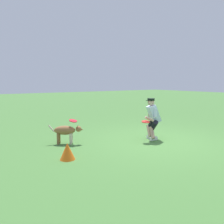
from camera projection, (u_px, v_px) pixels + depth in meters
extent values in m
plane|color=#416F34|center=(158.00, 141.00, 7.06)|extent=(60.00, 60.00, 0.00)
cube|color=silver|center=(150.00, 136.00, 7.48)|extent=(0.26, 0.10, 0.10)
cylinder|color=tan|center=(149.00, 131.00, 7.44)|extent=(0.22, 0.33, 0.37)
cylinder|color=black|center=(151.00, 124.00, 7.40)|extent=(0.30, 0.43, 0.37)
cube|color=silver|center=(154.00, 139.00, 7.21)|extent=(0.26, 0.10, 0.10)
cylinder|color=tan|center=(152.00, 133.00, 7.17)|extent=(0.22, 0.33, 0.37)
cylinder|color=black|center=(154.00, 125.00, 7.17)|extent=(0.30, 0.43, 0.37)
cube|color=silver|center=(154.00, 114.00, 7.25)|extent=(0.51, 0.47, 0.58)
cylinder|color=silver|center=(151.00, 111.00, 7.43)|extent=(0.14, 0.16, 0.29)
cylinder|color=silver|center=(156.00, 113.00, 7.04)|extent=(0.14, 0.16, 0.29)
cylinder|color=tan|center=(149.00, 119.00, 7.01)|extent=(0.30, 0.19, 0.19)
cylinder|color=tan|center=(149.00, 116.00, 7.46)|extent=(0.13, 0.16, 0.27)
sphere|color=tan|center=(151.00, 102.00, 7.18)|extent=(0.21, 0.21, 0.21)
cylinder|color=black|center=(151.00, 99.00, 7.17)|extent=(0.22, 0.22, 0.07)
cylinder|color=black|center=(148.00, 100.00, 7.15)|extent=(0.12, 0.12, 0.02)
ellipsoid|color=olive|center=(65.00, 130.00, 6.77)|extent=(0.66, 0.57, 0.27)
ellipsoid|color=beige|center=(70.00, 131.00, 6.77)|extent=(0.13, 0.19, 0.16)
sphere|color=olive|center=(79.00, 129.00, 6.76)|extent=(0.17, 0.17, 0.17)
cone|color=olive|center=(82.00, 130.00, 6.77)|extent=(0.13, 0.13, 0.09)
cone|color=olive|center=(78.00, 127.00, 6.70)|extent=(0.06, 0.06, 0.07)
cone|color=olive|center=(78.00, 126.00, 6.81)|extent=(0.06, 0.06, 0.07)
cylinder|color=beige|center=(71.00, 139.00, 6.72)|extent=(0.10, 0.10, 0.32)
cylinder|color=beige|center=(72.00, 138.00, 6.88)|extent=(0.10, 0.10, 0.32)
cylinder|color=olive|center=(58.00, 139.00, 6.73)|extent=(0.10, 0.10, 0.32)
cylinder|color=olive|center=(59.00, 138.00, 6.89)|extent=(0.10, 0.10, 0.32)
cylinder|color=beige|center=(51.00, 129.00, 6.77)|extent=(0.19, 0.15, 0.23)
cylinder|color=red|center=(73.00, 121.00, 6.77)|extent=(0.31, 0.30, 0.10)
cylinder|color=red|center=(146.00, 122.00, 6.98)|extent=(0.36, 0.36, 0.06)
cone|color=orange|center=(67.00, 151.00, 5.42)|extent=(0.36, 0.36, 0.40)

